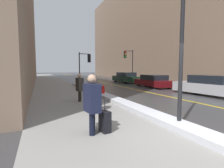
% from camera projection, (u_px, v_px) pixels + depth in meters
% --- Properties ---
extents(ground_plane, '(160.00, 160.00, 0.00)m').
position_uv_depth(ground_plane, '(183.00, 135.00, 4.68)').
color(ground_plane, '#38383A').
extents(sidewalk_slab, '(4.00, 80.00, 0.01)m').
position_uv_depth(sidewalk_slab, '(56.00, 86.00, 17.68)').
color(sidewalk_slab, gray).
rests_on(sidewalk_slab, ground).
extents(road_centre_stripe, '(0.16, 80.00, 0.00)m').
position_uv_depth(road_centre_stripe, '(110.00, 84.00, 20.00)').
color(road_centre_stripe, gold).
rests_on(road_centre_stripe, ground).
extents(snow_bank_curb, '(0.69, 17.63, 0.19)m').
position_uv_depth(snow_bank_curb, '(102.00, 94.00, 11.33)').
color(snow_bank_curb, silver).
rests_on(snow_bank_curb, ground).
extents(building_facade_left, '(6.00, 36.00, 16.85)m').
position_uv_depth(building_facade_left, '(3.00, 9.00, 19.61)').
color(building_facade_left, '#846B56').
rests_on(building_facade_left, ground).
extents(building_facade_right, '(6.00, 36.00, 16.45)m').
position_uv_depth(building_facade_right, '(144.00, 30.00, 29.18)').
color(building_facade_right, '#846B56').
rests_on(building_facade_right, ground).
extents(lamp_post, '(0.28, 0.28, 5.63)m').
position_uv_depth(lamp_post, '(183.00, 14.00, 5.01)').
color(lamp_post, black).
rests_on(lamp_post, ground).
extents(traffic_light_near, '(1.31, 0.37, 3.49)m').
position_uv_depth(traffic_light_near, '(86.00, 62.00, 18.80)').
color(traffic_light_near, black).
rests_on(traffic_light_near, ground).
extents(traffic_light_far, '(1.31, 0.32, 4.17)m').
position_uv_depth(traffic_light_far, '(128.00, 59.00, 22.33)').
color(traffic_light_far, black).
rests_on(traffic_light_far, ground).
extents(pedestrian_nearside, '(0.38, 0.75, 1.61)m').
position_uv_depth(pedestrian_nearside, '(92.00, 101.00, 4.67)').
color(pedestrian_nearside, black).
rests_on(pedestrian_nearside, ground).
extents(pedestrian_in_fedora, '(0.35, 0.52, 1.57)m').
position_uv_depth(pedestrian_in_fedora, '(93.00, 91.00, 7.06)').
color(pedestrian_in_fedora, black).
rests_on(pedestrian_in_fedora, ground).
extents(pedestrian_trailing, '(0.35, 0.52, 1.50)m').
position_uv_depth(pedestrian_trailing, '(80.00, 86.00, 9.35)').
color(pedestrian_trailing, black).
rests_on(pedestrian_trailing, ground).
extents(parked_car_silver, '(2.28, 4.80, 1.34)m').
position_uv_depth(parked_car_silver, '(210.00, 86.00, 11.57)').
color(parked_car_silver, '#B2B2B7').
rests_on(parked_car_silver, ground).
extents(parked_car_maroon, '(1.97, 4.54, 1.18)m').
position_uv_depth(parked_car_maroon, '(153.00, 81.00, 16.75)').
color(parked_car_maroon, '#600F14').
rests_on(parked_car_maroon, ground).
extents(parked_car_dark_green, '(1.77, 4.88, 1.30)m').
position_uv_depth(parked_car_dark_green, '(126.00, 78.00, 22.29)').
color(parked_car_dark_green, black).
rests_on(parked_car_dark_green, ground).
extents(rolling_suitcase, '(0.27, 0.39, 0.95)m').
position_uv_depth(rolling_suitcase, '(105.00, 122.00, 4.82)').
color(rolling_suitcase, black).
rests_on(rolling_suitcase, ground).
extents(fire_hydrant, '(0.20, 0.20, 0.70)m').
position_uv_depth(fire_hydrant, '(103.00, 91.00, 11.12)').
color(fire_hydrant, red).
rests_on(fire_hydrant, ground).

